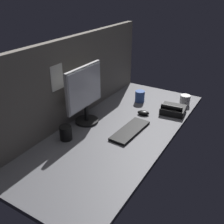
# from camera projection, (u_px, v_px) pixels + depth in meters

# --- Properties ---
(ground_plane) EXTENTS (1.80, 0.80, 0.03)m
(ground_plane) POSITION_uv_depth(u_px,v_px,m) (116.00, 130.00, 1.93)
(ground_plane) COLOR #515156
(cubicle_wall_back) EXTENTS (1.80, 0.06, 0.63)m
(cubicle_wall_back) POSITION_uv_depth(u_px,v_px,m) (74.00, 79.00, 1.95)
(cubicle_wall_back) COLOR slate
(cubicle_wall_back) RESTS_ON ground_plane
(monitor) EXTENTS (0.39, 0.18, 0.44)m
(monitor) POSITION_uv_depth(u_px,v_px,m) (85.00, 93.00, 1.90)
(monitor) COLOR black
(monitor) RESTS_ON ground_plane
(keyboard) EXTENTS (0.38, 0.15, 0.02)m
(keyboard) POSITION_uv_depth(u_px,v_px,m) (130.00, 131.00, 1.87)
(keyboard) COLOR black
(keyboard) RESTS_ON ground_plane
(mouse) EXTENTS (0.08, 0.11, 0.03)m
(mouse) POSITION_uv_depth(u_px,v_px,m) (143.00, 113.00, 2.10)
(mouse) COLOR black
(mouse) RESTS_ON ground_plane
(mug_ceramic_white) EXTENTS (0.09, 0.09, 0.09)m
(mug_ceramic_white) POSITION_uv_depth(u_px,v_px,m) (185.00, 100.00, 2.26)
(mug_ceramic_white) COLOR white
(mug_ceramic_white) RESTS_ON ground_plane
(mug_ceramic_blue) EXTENTS (0.09, 0.09, 0.10)m
(mug_ceramic_blue) POSITION_uv_depth(u_px,v_px,m) (140.00, 96.00, 2.32)
(mug_ceramic_blue) COLOR #38569E
(mug_ceramic_blue) RESTS_ON ground_plane
(mug_black_travel) EXTENTS (0.08, 0.08, 0.10)m
(mug_black_travel) POSITION_uv_depth(u_px,v_px,m) (66.00, 133.00, 1.76)
(mug_black_travel) COLOR black
(mug_black_travel) RESTS_ON ground_plane
(desk_phone) EXTENTS (0.19, 0.21, 0.09)m
(desk_phone) POSITION_uv_depth(u_px,v_px,m) (173.00, 110.00, 2.12)
(desk_phone) COLOR black
(desk_phone) RESTS_ON ground_plane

